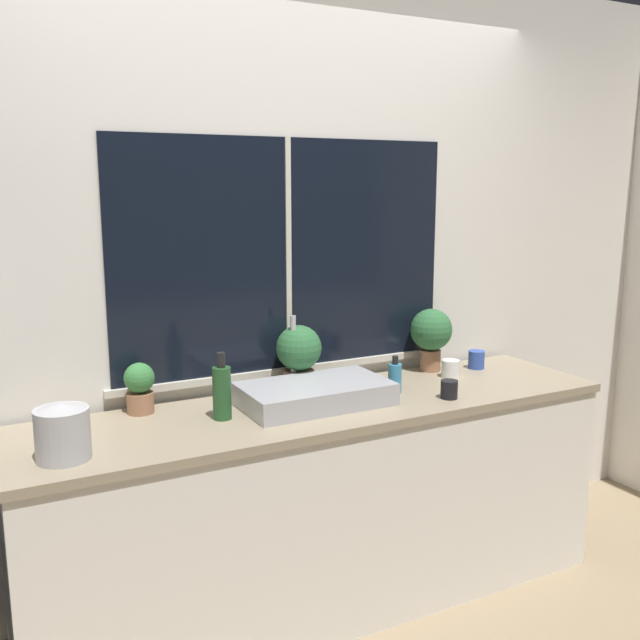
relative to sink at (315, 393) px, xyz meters
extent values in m
plane|color=#937F60|center=(0.04, -0.31, -0.93)|extent=(14.00, 14.00, 0.00)
cube|color=silver|center=(0.04, 0.36, 0.42)|extent=(8.00, 0.06, 2.70)
cube|color=black|center=(0.04, 0.32, 0.53)|extent=(1.56, 0.01, 1.00)
cube|color=beige|center=(0.04, 0.32, 0.53)|extent=(0.02, 0.01, 1.00)
cube|color=beige|center=(0.04, 0.32, 0.02)|extent=(1.62, 0.04, 0.03)
cube|color=silver|center=(2.21, 1.19, 0.42)|extent=(0.06, 7.00, 2.70)
cube|color=white|center=(0.04, -0.01, -0.50)|extent=(2.46, 0.60, 0.85)
cube|color=gray|center=(0.04, -0.01, -0.06)|extent=(2.48, 0.63, 0.03)
cube|color=#ADADB2|center=(0.00, 0.00, 0.00)|extent=(0.60, 0.34, 0.09)
cylinder|color=#B7B7BC|center=(0.00, 0.20, -0.03)|extent=(0.04, 0.04, 0.03)
cylinder|color=#B7B7BC|center=(0.00, 0.20, 0.14)|extent=(0.02, 0.02, 0.30)
cylinder|color=#9E6B4C|center=(-0.65, 0.22, -0.01)|extent=(0.10, 0.10, 0.08)
sphere|color=#387A3D|center=(-0.65, 0.22, 0.10)|extent=(0.12, 0.12, 0.12)
cylinder|color=#9E6B4C|center=(0.03, 0.22, 0.00)|extent=(0.13, 0.13, 0.09)
sphere|color=#2D6638|center=(0.03, 0.22, 0.14)|extent=(0.20, 0.20, 0.20)
cylinder|color=#9E6B4C|center=(0.74, 0.22, 0.00)|extent=(0.10, 0.10, 0.10)
sphere|color=#2D6638|center=(0.74, 0.22, 0.15)|extent=(0.20, 0.20, 0.20)
cylinder|color=teal|center=(0.38, -0.01, 0.02)|extent=(0.06, 0.06, 0.13)
cylinder|color=black|center=(0.38, -0.01, 0.10)|extent=(0.03, 0.03, 0.04)
cylinder|color=#235128|center=(-0.40, 0.00, 0.06)|extent=(0.07, 0.07, 0.20)
cylinder|color=black|center=(-0.40, 0.00, 0.19)|extent=(0.03, 0.03, 0.06)
cylinder|color=white|center=(0.75, 0.08, -0.01)|extent=(0.08, 0.08, 0.08)
cylinder|color=#3351AD|center=(0.96, 0.15, 0.00)|extent=(0.08, 0.08, 0.09)
cylinder|color=black|center=(0.54, -0.19, -0.01)|extent=(0.07, 0.07, 0.08)
cylinder|color=#B2B2B7|center=(-0.99, -0.15, 0.04)|extent=(0.18, 0.18, 0.17)
cone|color=#B2B2B7|center=(-0.99, -0.15, 0.13)|extent=(0.15, 0.15, 0.02)
camera|label=1|loc=(-1.27, -2.48, 0.84)|focal=40.00mm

